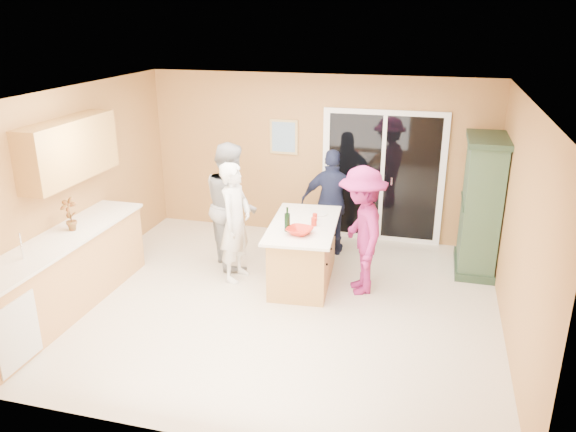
% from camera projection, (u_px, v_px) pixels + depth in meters
% --- Properties ---
extents(floor, '(5.50, 5.50, 0.00)m').
position_uv_depth(floor, '(275.00, 302.00, 7.14)').
color(floor, beige).
rests_on(floor, ground).
extents(ceiling, '(5.50, 5.00, 0.10)m').
position_uv_depth(ceiling, '(273.00, 96.00, 6.25)').
color(ceiling, white).
rests_on(ceiling, wall_back).
extents(wall_back, '(5.50, 0.10, 2.60)m').
position_uv_depth(wall_back, '(317.00, 157.00, 8.97)').
color(wall_back, tan).
rests_on(wall_back, ground).
extents(wall_front, '(5.50, 0.10, 2.60)m').
position_uv_depth(wall_front, '(185.00, 305.00, 4.42)').
color(wall_front, tan).
rests_on(wall_front, ground).
extents(wall_left, '(0.10, 5.00, 2.60)m').
position_uv_depth(wall_left, '(73.00, 188.00, 7.36)').
color(wall_left, tan).
rests_on(wall_left, ground).
extents(wall_right, '(0.10, 5.00, 2.60)m').
position_uv_depth(wall_right, '(519.00, 227.00, 6.03)').
color(wall_right, tan).
rests_on(wall_right, ground).
extents(left_cabinet_run, '(0.65, 3.05, 1.24)m').
position_uv_depth(left_cabinet_run, '(51.00, 284.00, 6.62)').
color(left_cabinet_run, tan).
rests_on(left_cabinet_run, floor).
extents(upper_cabinets, '(0.35, 1.60, 0.75)m').
position_uv_depth(upper_cabinets, '(69.00, 150.00, 6.94)').
color(upper_cabinets, tan).
rests_on(upper_cabinets, wall_left).
extents(sliding_door, '(1.90, 0.07, 2.10)m').
position_uv_depth(sliding_door, '(382.00, 177.00, 8.77)').
color(sliding_door, white).
rests_on(sliding_door, floor).
extents(framed_picture, '(0.46, 0.04, 0.56)m').
position_uv_depth(framed_picture, '(284.00, 137.00, 8.98)').
color(framed_picture, tan).
rests_on(framed_picture, wall_back).
extents(kitchen_island, '(0.99, 1.66, 0.84)m').
position_uv_depth(kitchen_island, '(303.00, 254.00, 7.59)').
color(kitchen_island, tan).
rests_on(kitchen_island, floor).
extents(green_hutch, '(0.55, 1.05, 1.93)m').
position_uv_depth(green_hutch, '(481.00, 207.00, 7.77)').
color(green_hutch, '#223726').
rests_on(green_hutch, floor).
extents(woman_white, '(0.46, 0.64, 1.65)m').
position_uv_depth(woman_white, '(235.00, 222.00, 7.53)').
color(woman_white, white).
rests_on(woman_white, floor).
extents(woman_grey, '(1.06, 1.11, 1.80)m').
position_uv_depth(woman_grey, '(231.00, 205.00, 7.99)').
color(woman_grey, '#969799').
rests_on(woman_grey, floor).
extents(woman_navy, '(0.96, 0.44, 1.61)m').
position_uv_depth(woman_navy, '(332.00, 203.00, 8.36)').
color(woman_navy, '#1C1E3E').
rests_on(woman_navy, floor).
extents(woman_magenta, '(0.95, 1.23, 1.69)m').
position_uv_depth(woman_magenta, '(362.00, 231.00, 7.18)').
color(woman_magenta, '#8A1E57').
rests_on(woman_magenta, floor).
extents(serving_bowl, '(0.38, 0.38, 0.08)m').
position_uv_depth(serving_bowl, '(300.00, 231.00, 7.08)').
color(serving_bowl, red).
rests_on(serving_bowl, kitchen_island).
extents(tulip_vase, '(0.23, 0.16, 0.42)m').
position_uv_depth(tulip_vase, '(70.00, 214.00, 6.86)').
color(tulip_vase, '#AD1114').
rests_on(tulip_vase, left_cabinet_run).
extents(tumbler_near, '(0.08, 0.08, 0.10)m').
position_uv_depth(tumbler_near, '(315.00, 217.00, 7.54)').
color(tumbler_near, red).
rests_on(tumbler_near, kitchen_island).
extents(tumbler_far, '(0.10, 0.10, 0.11)m').
position_uv_depth(tumbler_far, '(314.00, 222.00, 7.35)').
color(tumbler_far, red).
rests_on(tumbler_far, kitchen_island).
extents(wine_bottle, '(0.07, 0.07, 0.32)m').
position_uv_depth(wine_bottle, '(287.00, 222.00, 7.15)').
color(wine_bottle, black).
rests_on(wine_bottle, kitchen_island).
extents(white_plate, '(0.31, 0.31, 0.02)m').
position_uv_depth(white_plate, '(319.00, 214.00, 7.78)').
color(white_plate, silver).
rests_on(white_plate, kitchen_island).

